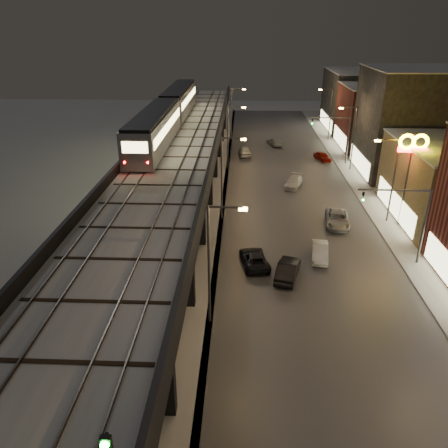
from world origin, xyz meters
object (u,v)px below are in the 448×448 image
object	(u,v)px
car_far_white	(245,151)
car_onc_red	(322,157)
car_mid_dark	(274,142)
car_onc_dark	(337,220)
subway_train	(169,112)
car_near_white	(288,270)
car_mid_silver	(254,259)
car_onc_white	(294,182)
car_onc_silver	(320,252)

from	to	relation	value
car_far_white	car_onc_red	xyz separation A→B (m)	(11.97, -2.24, -0.12)
car_mid_dark	car_onc_dark	world-z (taller)	car_onc_dark
car_onc_dark	car_onc_red	size ratio (longest dim) A/B	1.36
subway_train	car_near_white	bearing A→B (deg)	-63.02
car_mid_silver	car_onc_white	world-z (taller)	car_onc_white
car_near_white	car_mid_silver	distance (m)	3.35
car_mid_dark	car_onc_white	world-z (taller)	car_onc_white
car_onc_dark	car_onc_white	world-z (taller)	car_onc_dark
car_onc_silver	car_onc_dark	size ratio (longest dim) A/B	0.79
car_onc_red	car_mid_silver	bearing A→B (deg)	-128.47
car_mid_dark	car_onc_red	world-z (taller)	car_onc_red
car_onc_dark	car_mid_silver	bearing A→B (deg)	-128.03
car_mid_dark	car_onc_silver	size ratio (longest dim) A/B	1.06
car_far_white	car_onc_dark	size ratio (longest dim) A/B	0.87
car_onc_white	car_onc_red	xyz separation A→B (m)	(5.64, 12.09, -0.01)
car_near_white	car_onc_white	xyz separation A→B (m)	(2.77, 22.30, -0.10)
car_mid_silver	car_onc_dark	size ratio (longest dim) A/B	0.91
car_mid_dark	subway_train	bearing A→B (deg)	29.94
car_onc_silver	car_onc_dark	world-z (taller)	car_onc_dark
car_mid_silver	car_onc_silver	distance (m)	6.09
subway_train	car_onc_dark	xyz separation A→B (m)	(19.96, -16.64, -7.86)
car_near_white	car_onc_silver	distance (m)	4.65
subway_train	car_onc_red	bearing A→B (deg)	17.86
car_onc_white	subway_train	bearing A→B (deg)	-178.72
car_near_white	car_mid_dark	distance (m)	43.22
subway_train	car_onc_white	world-z (taller)	subway_train
car_near_white	car_onc_red	world-z (taller)	car_near_white
subway_train	car_near_white	distance (m)	31.53
car_mid_dark	car_onc_dark	xyz separation A→B (m)	(4.52, -32.61, 0.09)
subway_train	car_near_white	world-z (taller)	subway_train
subway_train	car_onc_red	xyz separation A→B (m)	(22.27, 7.18, -7.92)
car_near_white	car_onc_dark	size ratio (longest dim) A/B	0.90
subway_train	car_onc_white	xyz separation A→B (m)	(16.62, -4.92, -7.91)
car_mid_silver	car_onc_dark	distance (m)	12.37
subway_train	car_onc_red	size ratio (longest dim) A/B	10.63
car_mid_dark	car_onc_red	xyz separation A→B (m)	(6.83, -8.80, 0.02)
car_onc_red	car_near_white	bearing A→B (deg)	-123.27
car_onc_dark	subway_train	bearing A→B (deg)	147.73
car_mid_dark	car_onc_dark	distance (m)	32.92
subway_train	car_onc_red	world-z (taller)	subway_train
car_onc_dark	car_onc_silver	bearing A→B (deg)	-104.55
car_near_white	car_mid_dark	bearing A→B (deg)	-77.60
subway_train	car_mid_dark	bearing A→B (deg)	45.97
car_onc_red	car_onc_dark	bearing A→B (deg)	-115.07
car_far_white	car_onc_silver	bearing A→B (deg)	95.56
car_far_white	car_onc_white	bearing A→B (deg)	107.93
subway_train	car_mid_dark	world-z (taller)	subway_train
car_onc_white	car_near_white	bearing A→B (deg)	-79.31
subway_train	car_near_white	xyz separation A→B (m)	(13.86, -27.22, -7.81)
car_near_white	subway_train	bearing A→B (deg)	-48.52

